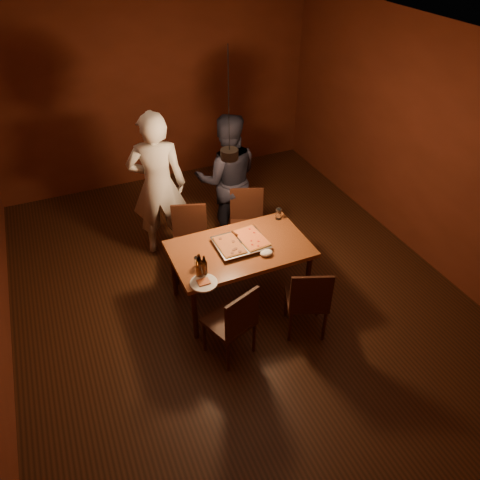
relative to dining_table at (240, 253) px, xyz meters
name	(u,v)px	position (x,y,z in m)	size (l,w,h in m)	color
room_shell	(230,185)	(-0.01, 0.25, 0.72)	(6.00, 6.00, 6.00)	#3C1E10
dining_table	(240,253)	(0.00, 0.00, 0.00)	(1.50, 0.90, 0.75)	brown
chair_far_left	(190,235)	(-0.34, 0.73, -0.14)	(0.53, 0.53, 0.49)	#38190F
chair_far_right	(247,217)	(0.44, 0.80, -0.14)	(0.54, 0.54, 0.49)	#38190F
chair_near_left	(235,318)	(-0.39, -0.76, -0.14)	(0.54, 0.54, 0.49)	#38190F
chair_near_right	(308,297)	(0.42, -0.78, -0.14)	(0.54, 0.54, 0.49)	#38190F
pizza_tray	(241,244)	(0.02, 0.03, 0.10)	(0.55, 0.45, 0.05)	silver
pizza_meat	(229,245)	(-0.12, 0.02, 0.13)	(0.25, 0.40, 0.02)	maroon
pizza_cheese	(251,238)	(0.15, 0.04, 0.13)	(0.27, 0.42, 0.02)	gold
spatula	(240,240)	(0.02, 0.05, 0.14)	(0.09, 0.24, 0.04)	silver
beer_bottle_a	(199,266)	(-0.56, -0.28, 0.21)	(0.07, 0.07, 0.27)	black
beer_bottle_b	(204,266)	(-0.51, -0.27, 0.19)	(0.06, 0.06, 0.23)	black
water_glass_left	(198,262)	(-0.53, -0.12, 0.13)	(0.07, 0.07, 0.12)	silver
water_glass_right	(278,214)	(0.64, 0.33, 0.14)	(0.07, 0.07, 0.14)	silver
plate_slice	(204,283)	(-0.56, -0.39, 0.08)	(0.27, 0.27, 0.03)	white
napkin	(266,253)	(0.20, -0.24, 0.10)	(0.14, 0.11, 0.06)	white
diner_white	(158,186)	(-0.54, 1.29, 0.28)	(0.70, 0.46, 1.92)	silver
diner_dark	(227,179)	(0.37, 1.25, 0.20)	(0.85, 0.66, 1.74)	black
pendant_lamp	(229,153)	(-0.01, 0.25, 1.08)	(0.18, 0.18, 1.10)	black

